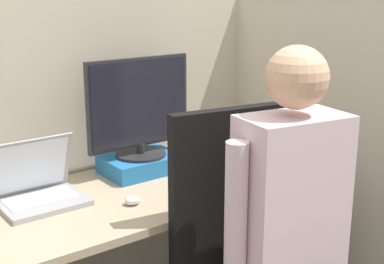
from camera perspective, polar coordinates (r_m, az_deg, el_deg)
cubicle_panel_back at (r=2.47m, az=-9.44°, el=-3.21°), size 2.06×0.05×1.49m
cubicle_panel_right at (r=2.63m, az=10.78°, el=-2.16°), size 0.04×1.30×1.49m
desk at (r=2.25m, az=-4.88°, el=-10.03°), size 1.56×0.66×0.73m
paper_box at (r=2.35m, az=-5.46°, el=-3.39°), size 0.32×0.23×0.08m
monitor at (r=2.28m, az=-5.65°, el=2.54°), size 0.49×0.22×0.43m
laptop at (r=2.09m, az=-15.99°, el=-6.03°), size 0.30×0.24×0.25m
mouse at (r=2.02m, az=-6.36°, el=-7.23°), size 0.06×0.05×0.04m
stapler at (r=2.58m, az=7.89°, el=-2.13°), size 0.04×0.13×0.04m
carrot_toy at (r=2.07m, az=0.10°, el=-6.24°), size 0.05×0.15×0.05m
person at (r=1.76m, az=11.98°, el=-10.15°), size 0.47×0.50×1.35m
coffee_mug at (r=2.49m, az=1.47°, el=-2.08°), size 0.09×0.09×0.09m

